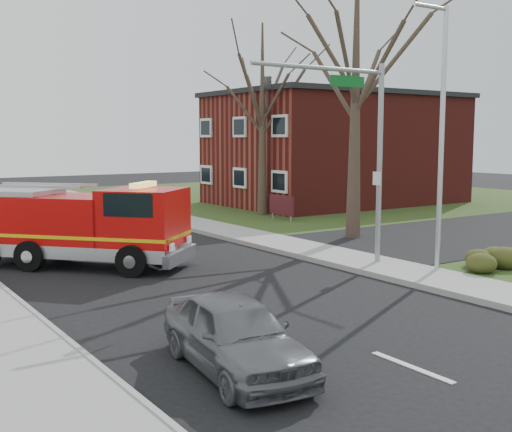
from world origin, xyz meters
TOP-DOWN VIEW (x-y plane):
  - ground at (0.00, 0.00)m, footprint 120.00×120.00m
  - sidewalk_right at (6.20, 0.00)m, footprint 2.40×80.00m
  - brick_building at (19.00, 18.00)m, footprint 15.40×10.40m
  - health_center_sign at (10.50, 12.50)m, footprint 0.12×2.00m
  - hedge_corner at (9.00, -1.00)m, footprint 2.80×2.00m
  - bare_tree_near at (9.50, 6.00)m, footprint 6.00×6.00m
  - bare_tree_far at (11.00, 15.00)m, footprint 5.25×5.25m
  - traffic_signal_mast at (5.21, 1.50)m, footprint 5.29×0.18m
  - streetlight_pole at (7.14, -0.50)m, footprint 1.48×0.16m
  - fire_engine at (-1.90, 7.07)m, footprint 6.67×7.01m
  - parked_car_maroon at (-2.88, -4.27)m, footprint 2.23×4.41m

SIDE VIEW (x-z plane):
  - ground at x=0.00m, z-range 0.00..0.00m
  - sidewalk_right at x=6.20m, z-range 0.00..0.15m
  - hedge_corner at x=9.00m, z-range 0.13..1.03m
  - parked_car_maroon at x=-2.88m, z-range 0.00..1.44m
  - health_center_sign at x=10.50m, z-range 0.18..1.58m
  - fire_engine at x=-1.90m, z-range -0.14..2.78m
  - brick_building at x=19.00m, z-range 0.03..7.28m
  - streetlight_pole at x=7.14m, z-range 0.35..8.75m
  - traffic_signal_mast at x=5.21m, z-range 1.31..8.11m
  - bare_tree_far at x=11.00m, z-range 1.24..11.74m
  - bare_tree_near at x=9.50m, z-range 1.41..13.41m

